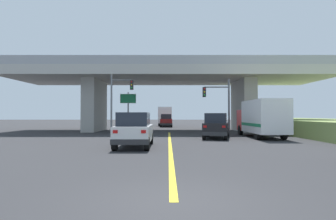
# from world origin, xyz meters

# --- Properties ---
(ground) EXTENTS (160.00, 160.00, 0.00)m
(ground) POSITION_xyz_m (0.00, 26.99, 0.00)
(ground) COLOR #2B2B2D
(overpass_bridge) EXTENTS (35.78, 10.57, 7.85)m
(overpass_bridge) POSITION_xyz_m (0.00, 26.99, 5.72)
(overpass_bridge) COLOR #B7B5AD
(overpass_bridge) RESTS_ON ground
(lane_divider_stripe) EXTENTS (0.20, 24.29, 0.01)m
(lane_divider_stripe) POSITION_xyz_m (0.00, 12.15, 0.00)
(lane_divider_stripe) COLOR yellow
(lane_divider_stripe) RESTS_ON ground
(suv_lead) EXTENTS (1.97, 4.57, 2.02)m
(suv_lead) POSITION_xyz_m (-2.09, 10.35, 1.01)
(suv_lead) COLOR silver
(suv_lead) RESTS_ON ground
(suv_crossing) EXTENTS (2.79, 4.67, 2.02)m
(suv_crossing) POSITION_xyz_m (3.74, 16.47, 1.01)
(suv_crossing) COLOR black
(suv_crossing) RESTS_ON ground
(box_truck) EXTENTS (2.33, 7.35, 3.08)m
(box_truck) POSITION_xyz_m (7.67, 17.34, 1.62)
(box_truck) COLOR red
(box_truck) RESTS_ON ground
(sedan_oncoming) EXTENTS (1.91, 4.44, 2.02)m
(sedan_oncoming) POSITION_xyz_m (-0.41, 38.18, 1.01)
(sedan_oncoming) COLOR maroon
(sedan_oncoming) RESTS_ON ground
(traffic_signal_nearside) EXTENTS (2.63, 0.36, 5.37)m
(traffic_signal_nearside) POSITION_xyz_m (4.89, 21.01, 3.33)
(traffic_signal_nearside) COLOR #56595E
(traffic_signal_nearside) RESTS_ON ground
(traffic_signal_farside) EXTENTS (2.27, 0.36, 5.95)m
(traffic_signal_farside) POSITION_xyz_m (-5.07, 21.81, 3.75)
(traffic_signal_farside) COLOR slate
(traffic_signal_farside) RESTS_ON ground
(highway_sign) EXTENTS (1.77, 0.17, 4.37)m
(highway_sign) POSITION_xyz_m (-4.54, 24.90, 3.25)
(highway_sign) COLOR #56595E
(highway_sign) RESTS_ON ground
(semi_truck_distant) EXTENTS (2.33, 6.80, 3.25)m
(semi_truck_distant) POSITION_xyz_m (-0.65, 44.11, 1.69)
(semi_truck_distant) COLOR navy
(semi_truck_distant) RESTS_ON ground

